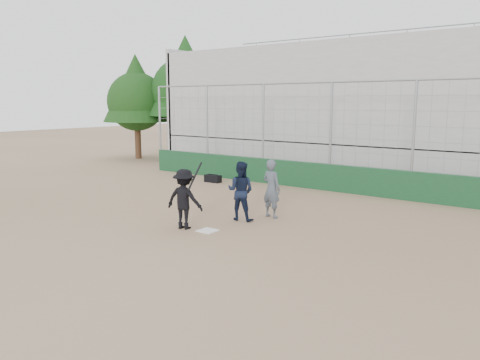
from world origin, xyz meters
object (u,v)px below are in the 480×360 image
Objects in this scene: catcher_crouched at (241,201)px; equipment_bag at (213,179)px; umpire at (271,191)px; batter_at_plate at (184,199)px.

catcher_crouched is 6.43m from equipment_bag.
equipment_bag is (-4.69, 4.38, -0.41)m from catcher_crouched.
catcher_crouched is 1.58× the size of equipment_bag.
catcher_crouched is at bearing -43.04° from equipment_bag.
umpire is at bearing 58.17° from catcher_crouched.
umpire is (0.50, 0.81, 0.19)m from catcher_crouched.
batter_at_plate is at bearing -113.42° from catcher_crouched.
umpire is at bearing 63.56° from batter_at_plate.
umpire is (1.17, 2.36, -0.03)m from batter_at_plate.
equipment_bag is (-5.19, 3.57, -0.60)m from umpire.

